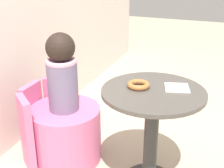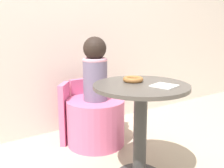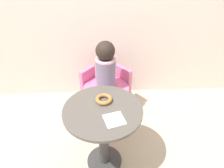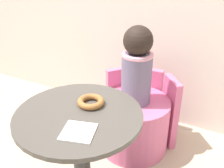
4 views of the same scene
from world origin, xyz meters
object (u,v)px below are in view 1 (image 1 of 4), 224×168
at_px(round_table, 152,118).
at_px(child_figure, 62,73).
at_px(tub_chair, 66,134).
at_px(donut, 139,85).

relative_size(round_table, child_figure, 1.22).
xyz_separation_m(round_table, tub_chair, (0.04, 0.66, -0.29)).
distance_m(round_table, tub_chair, 0.72).
distance_m(tub_chair, donut, 0.75).
bearing_deg(tub_chair, donut, -92.72).
distance_m(round_table, child_figure, 0.69).
xyz_separation_m(round_table, donut, (0.01, 0.10, 0.21)).
height_order(tub_chair, child_figure, child_figure).
bearing_deg(tub_chair, child_figure, 180.00).
height_order(round_table, donut, donut).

